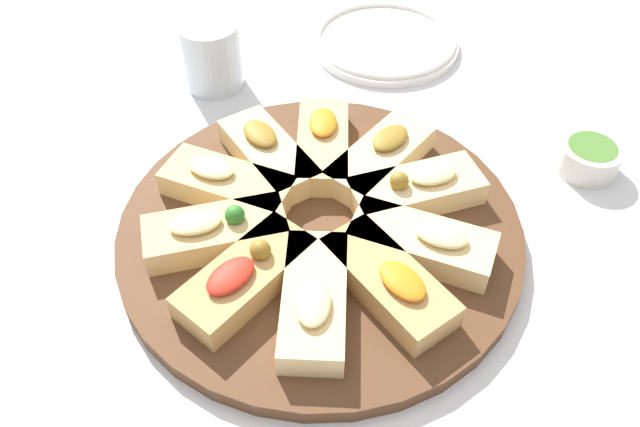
{
  "coord_description": "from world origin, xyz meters",
  "views": [
    {
      "loc": [
        0.18,
        -0.37,
        0.46
      ],
      "look_at": [
        0.0,
        0.0,
        0.03
      ],
      "focal_mm": 35.0,
      "sensor_mm": 36.0,
      "label": 1
    }
  ],
  "objects_px": {
    "serving_board": "(320,229)",
    "water_glass": "(212,55)",
    "dipping_bowl": "(589,157)",
    "plate_left": "(385,41)"
  },
  "relations": [
    {
      "from": "serving_board",
      "to": "water_glass",
      "type": "relative_size",
      "value": 4.74
    },
    {
      "from": "water_glass",
      "to": "dipping_bowl",
      "type": "distance_m",
      "value": 0.45
    },
    {
      "from": "plate_left",
      "to": "water_glass",
      "type": "distance_m",
      "value": 0.24
    },
    {
      "from": "plate_left",
      "to": "water_glass",
      "type": "xyz_separation_m",
      "value": [
        -0.16,
        -0.18,
        0.03
      ]
    },
    {
      "from": "serving_board",
      "to": "plate_left",
      "type": "xyz_separation_m",
      "value": [
        -0.07,
        0.35,
        -0.0
      ]
    },
    {
      "from": "serving_board",
      "to": "plate_left",
      "type": "bearing_deg",
      "value": 101.67
    },
    {
      "from": "water_glass",
      "to": "plate_left",
      "type": "bearing_deg",
      "value": 47.7
    },
    {
      "from": "plate_left",
      "to": "water_glass",
      "type": "bearing_deg",
      "value": -132.3
    },
    {
      "from": "serving_board",
      "to": "dipping_bowl",
      "type": "xyz_separation_m",
      "value": [
        0.22,
        0.21,
        0.01
      ]
    },
    {
      "from": "serving_board",
      "to": "dipping_bowl",
      "type": "relative_size",
      "value": 5.91
    }
  ]
}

